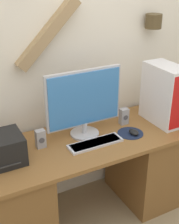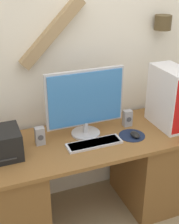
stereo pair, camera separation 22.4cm
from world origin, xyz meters
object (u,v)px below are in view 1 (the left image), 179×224
at_px(monitor, 84,101).
at_px(speaker_left, 41,139).
at_px(speaker_right, 124,116).
at_px(keyboard, 95,143).
at_px(computer_tower, 165,94).
at_px(mouse, 134,132).

xyz_separation_m(monitor, speaker_left, (-0.36, -0.02, -0.21)).
relative_size(speaker_left, speaker_right, 1.00).
relative_size(keyboard, computer_tower, 0.85).
bearing_deg(monitor, mouse, -29.00).
xyz_separation_m(keyboard, computer_tower, (0.67, 0.06, 0.23)).
bearing_deg(computer_tower, keyboard, -174.55).
bearing_deg(computer_tower, speaker_right, 160.39).
height_order(keyboard, speaker_left, speaker_left).
relative_size(monitor, speaker_left, 4.45).
bearing_deg(speaker_left, mouse, -13.48).
xyz_separation_m(monitor, speaker_right, (0.36, 0.00, -0.21)).
height_order(keyboard, computer_tower, computer_tower).
height_order(monitor, computer_tower, monitor).
bearing_deg(speaker_left, computer_tower, -4.89).
bearing_deg(speaker_right, monitor, -179.41).
height_order(monitor, mouse, monitor).
bearing_deg(speaker_left, speaker_right, 1.73).
bearing_deg(mouse, monitor, 151.00).
bearing_deg(monitor, computer_tower, -8.99).
relative_size(monitor, mouse, 6.26).
xyz_separation_m(monitor, mouse, (0.33, -0.18, -0.26)).
xyz_separation_m(mouse, speaker_left, (-0.69, 0.17, 0.05)).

